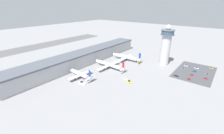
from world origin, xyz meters
name	(u,v)px	position (x,y,z in m)	size (l,w,h in m)	color
ground_plane	(125,79)	(0.00, 0.00, 0.00)	(1000.00, 1000.00, 0.00)	gray
terminal_building	(82,58)	(0.00, 70.00, 8.59)	(212.23, 25.00, 16.98)	#B2B2B7
runway_strip	(33,47)	(0.00, 208.11, 0.00)	(318.35, 44.00, 0.01)	#515154
control_tower	(166,46)	(67.62, -16.14, 25.56)	(16.60, 16.60, 51.63)	#BCBCC1
parking_lot_surface	(195,72)	(66.25, -54.76, 0.00)	(64.00, 40.00, 0.01)	#424247
airplane_gate_alpha	(81,74)	(-28.16, 39.32, 4.18)	(30.20, 32.34, 13.65)	silver
airplane_gate_bravo	(109,65)	(11.95, 31.93, 4.60)	(38.43, 45.00, 13.21)	white
airplane_gate_charlie	(126,57)	(49.27, 31.29, 4.86)	(30.72, 43.99, 14.62)	white
service_truck_catering	(82,83)	(-36.37, 28.05, 0.94)	(4.03, 8.76, 2.72)	black
service_truck_fuel	(129,82)	(-4.72, -7.26, 0.95)	(5.40, 7.12, 2.73)	black
service_truck_baggage	(139,62)	(53.99, 13.91, 0.87)	(2.38, 7.70, 2.53)	black
car_black_suv	(197,68)	(79.45, -54.32, 0.53)	(1.90, 4.66, 1.36)	black
car_maroon_suv	(189,79)	(40.27, -54.39, 0.58)	(1.91, 4.11, 1.50)	black
car_white_wagon	(207,74)	(66.12, -67.75, 0.57)	(2.04, 4.38, 1.47)	black
car_red_hatchback	(186,66)	(79.20, -41.82, 0.56)	(1.94, 4.07, 1.44)	black
car_grey_coupe	(206,79)	(53.16, -68.22, 0.55)	(1.93, 4.57, 1.42)	black
car_yellow_taxi	(211,68)	(91.44, -68.61, 0.53)	(1.99, 4.13, 1.37)	black
car_navy_sedan	(192,75)	(53.41, -54.21, 0.57)	(1.91, 4.43, 1.48)	black
car_green_van	(183,69)	(66.62, -41.80, 0.62)	(1.93, 4.50, 1.59)	black
car_blue_compact	(176,76)	(40.29, -41.14, 0.62)	(1.97, 4.85, 1.58)	black
car_silver_sedan	(195,71)	(66.73, -54.65, 0.53)	(1.90, 4.59, 1.38)	black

